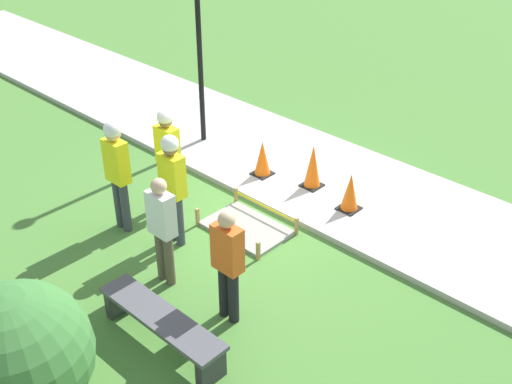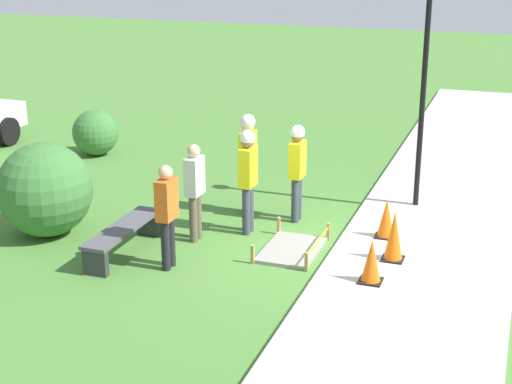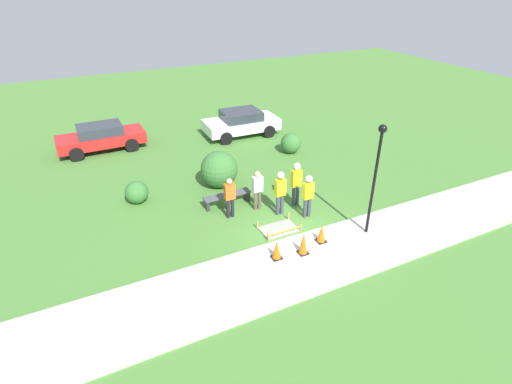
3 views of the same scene
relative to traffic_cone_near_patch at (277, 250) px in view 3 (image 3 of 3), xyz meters
The scene contains 18 objects.
ground_plane 1.57m from the traffic_cone_near_patch, 33.71° to the left, with size 60.00×60.00×0.00m, color #477A33.
sidewalk 1.44m from the traffic_cone_near_patch, 24.92° to the right, with size 28.00×2.84×0.10m.
wet_concrete_patch 1.80m from the traffic_cone_near_patch, 58.39° to the left, with size 1.39×0.94×0.31m.
traffic_cone_near_patch is the anchor object (origin of this frame).
traffic_cone_far_patch 0.94m from the traffic_cone_near_patch, 10.11° to the right, with size 0.34×0.34×0.80m.
traffic_cone_sidewalk_edge 1.84m from the traffic_cone_near_patch, ahead, with size 0.34×0.34×0.66m.
park_bench 4.05m from the traffic_cone_near_patch, 91.11° to the left, with size 1.97×0.44×0.48m.
worker_supervisor 3.05m from the traffic_cone_near_patch, 38.21° to the left, with size 0.40×0.26×1.78m.
worker_assistant 3.75m from the traffic_cone_near_patch, 49.41° to the left, with size 0.40×0.27×1.89m.
worker_trainee 2.96m from the traffic_cone_near_patch, 58.88° to the left, with size 0.40×0.27×1.84m.
bystander_in_orange_shirt 3.18m from the traffic_cone_near_patch, 96.01° to the left, with size 0.40×0.22×1.67m.
bystander_in_gray_shirt 3.35m from the traffic_cone_near_patch, 74.67° to the left, with size 0.40×0.22×1.68m.
lamppost_near 4.33m from the traffic_cone_near_patch, ahead, with size 0.28×0.28×4.07m.
parked_car_red 12.80m from the traffic_cone_near_patch, 107.53° to the left, with size 4.43×1.98×1.40m.
parked_car_white 11.64m from the traffic_cone_near_patch, 71.44° to the left, with size 4.29×2.33×1.45m.
shrub_rounded_near 5.72m from the traffic_cone_near_patch, 87.46° to the left, with size 1.63×1.63×1.63m.
shrub_rounded_mid 6.72m from the traffic_cone_near_patch, 119.67° to the left, with size 0.94×0.94×0.94m.
shrub_rounded_far 9.01m from the traffic_cone_near_patch, 56.59° to the left, with size 1.07×1.07×1.07m.
Camera 3 is at (-6.47, -9.93, 8.40)m, focal length 28.00 mm.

